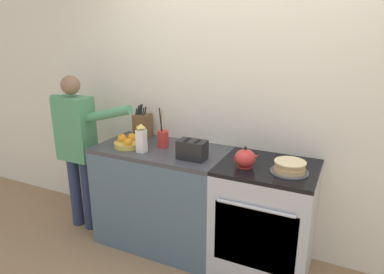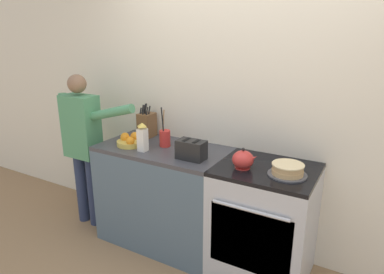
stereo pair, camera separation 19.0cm
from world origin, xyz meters
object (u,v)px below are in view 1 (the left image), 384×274
at_px(stove_range, 264,220).
at_px(fruit_bowl, 128,142).
at_px(utensil_crock, 163,138).
at_px(person_baker, 77,142).
at_px(knife_block, 143,126).
at_px(tea_kettle, 245,158).
at_px(milk_carton, 141,139).
at_px(toaster, 192,150).
at_px(layer_cake, 290,167).

bearing_deg(stove_range, fruit_bowl, -175.76).
xyz_separation_m(utensil_crock, person_baker, (-0.84, -0.16, -0.10)).
xyz_separation_m(knife_block, fruit_bowl, (0.03, -0.28, -0.08)).
bearing_deg(tea_kettle, milk_carton, -175.95).
height_order(utensil_crock, toaster, utensil_crock).
bearing_deg(layer_cake, toaster, -175.83).
distance_m(layer_cake, milk_carton, 1.19).
distance_m(layer_cake, toaster, 0.75).
height_order(layer_cake, person_baker, person_baker).
bearing_deg(utensil_crock, stove_range, -2.39).
height_order(layer_cake, knife_block, knife_block).
xyz_separation_m(milk_carton, person_baker, (-0.74, 0.03, -0.14)).
height_order(toaster, milk_carton, milk_carton).
relative_size(knife_block, toaster, 1.33).
bearing_deg(tea_kettle, person_baker, -179.01).
xyz_separation_m(toaster, person_baker, (-1.19, -0.01, -0.10)).
relative_size(toaster, person_baker, 0.16).
xyz_separation_m(fruit_bowl, toaster, (0.63, -0.03, 0.04)).
distance_m(layer_cake, knife_block, 1.43).
height_order(stove_range, tea_kettle, tea_kettle).
bearing_deg(person_baker, tea_kettle, 3.03).
height_order(tea_kettle, milk_carton, milk_carton).
relative_size(utensil_crock, milk_carton, 1.42).
height_order(tea_kettle, fruit_bowl, tea_kettle).
relative_size(layer_cake, person_baker, 0.18).
height_order(stove_range, person_baker, person_baker).
distance_m(utensil_crock, milk_carton, 0.22).
bearing_deg(toaster, tea_kettle, 2.90).
xyz_separation_m(tea_kettle, knife_block, (-1.09, 0.29, 0.05)).
bearing_deg(person_baker, toaster, 2.35).
bearing_deg(knife_block, tea_kettle, -14.86).
distance_m(stove_range, layer_cake, 0.53).
xyz_separation_m(tea_kettle, utensil_crock, (-0.78, 0.13, 0.01)).
height_order(tea_kettle, utensil_crock, utensil_crock).
height_order(toaster, person_baker, person_baker).
relative_size(tea_kettle, fruit_bowl, 0.82).
distance_m(layer_cake, utensil_crock, 1.10).
distance_m(milk_carton, person_baker, 0.76).
bearing_deg(tea_kettle, utensil_crock, 170.34).
bearing_deg(toaster, utensil_crock, 156.47).
xyz_separation_m(knife_block, utensil_crock, (0.31, -0.16, -0.04)).
xyz_separation_m(tea_kettle, toaster, (-0.42, -0.02, 0.01)).
bearing_deg(stove_range, utensil_crock, 177.61).
distance_m(stove_range, milk_carton, 1.18).
xyz_separation_m(layer_cake, fruit_bowl, (-1.38, -0.03, -0.00)).
height_order(utensil_crock, person_baker, person_baker).
xyz_separation_m(fruit_bowl, person_baker, (-0.55, -0.03, -0.06)).
xyz_separation_m(utensil_crock, fruit_bowl, (-0.28, -0.13, -0.04)).
bearing_deg(knife_block, milk_carton, -57.97).
relative_size(knife_block, fruit_bowl, 1.35).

